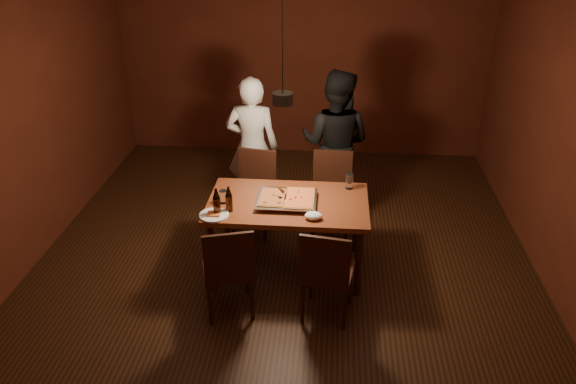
# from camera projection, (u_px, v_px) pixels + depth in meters

# --- Properties ---
(room_shell) EXTENTS (6.00, 6.00, 6.00)m
(room_shell) POSITION_uv_depth(u_px,v_px,m) (283.00, 137.00, 4.96)
(room_shell) COLOR #3D2110
(room_shell) RESTS_ON ground
(dining_table) EXTENTS (1.50, 0.90, 0.75)m
(dining_table) POSITION_uv_depth(u_px,v_px,m) (288.00, 208.00, 5.29)
(dining_table) COLOR brown
(dining_table) RESTS_ON floor
(chair_far_left) EXTENTS (0.49, 0.49, 0.49)m
(chair_far_left) POSITION_uv_depth(u_px,v_px,m) (255.00, 184.00, 6.07)
(chair_far_left) COLOR #38190F
(chair_far_left) RESTS_ON floor
(chair_far_right) EXTENTS (0.44, 0.44, 0.49)m
(chair_far_right) POSITION_uv_depth(u_px,v_px,m) (332.00, 185.00, 6.04)
(chair_far_right) COLOR #38190F
(chair_far_right) RESTS_ON floor
(chair_near_left) EXTENTS (0.52, 0.52, 0.49)m
(chair_near_left) POSITION_uv_depth(u_px,v_px,m) (228.00, 264.00, 4.72)
(chair_near_left) COLOR #38190F
(chair_near_left) RESTS_ON floor
(chair_near_right) EXTENTS (0.48, 0.48, 0.49)m
(chair_near_right) POSITION_uv_depth(u_px,v_px,m) (326.00, 268.00, 4.67)
(chair_near_right) COLOR #38190F
(chair_near_right) RESTS_ON floor
(pizza_tray) EXTENTS (0.59, 0.50, 0.05)m
(pizza_tray) POSITION_uv_depth(u_px,v_px,m) (287.00, 201.00, 5.22)
(pizza_tray) COLOR silver
(pizza_tray) RESTS_ON dining_table
(pizza_meat) EXTENTS (0.25, 0.38, 0.02)m
(pizza_meat) POSITION_uv_depth(u_px,v_px,m) (272.00, 197.00, 5.21)
(pizza_meat) COLOR maroon
(pizza_meat) RESTS_ON pizza_tray
(pizza_cheese) EXTENTS (0.27, 0.43, 0.02)m
(pizza_cheese) POSITION_uv_depth(u_px,v_px,m) (300.00, 198.00, 5.19)
(pizza_cheese) COLOR gold
(pizza_cheese) RESTS_ON pizza_tray
(spatula) EXTENTS (0.19, 0.25, 0.04)m
(spatula) POSITION_uv_depth(u_px,v_px,m) (286.00, 196.00, 5.21)
(spatula) COLOR silver
(spatula) RESTS_ON pizza_tray
(beer_bottle_a) EXTENTS (0.07, 0.07, 0.25)m
(beer_bottle_a) POSITION_uv_depth(u_px,v_px,m) (217.00, 202.00, 4.98)
(beer_bottle_a) COLOR black
(beer_bottle_a) RESTS_ON dining_table
(beer_bottle_b) EXTENTS (0.06, 0.06, 0.24)m
(beer_bottle_b) POSITION_uv_depth(u_px,v_px,m) (229.00, 199.00, 5.04)
(beer_bottle_b) COLOR black
(beer_bottle_b) RESTS_ON dining_table
(water_glass_left) EXTENTS (0.08, 0.08, 0.12)m
(water_glass_left) POSITION_uv_depth(u_px,v_px,m) (224.00, 197.00, 5.21)
(water_glass_left) COLOR silver
(water_glass_left) RESTS_ON dining_table
(water_glass_right) EXTENTS (0.07, 0.07, 0.15)m
(water_glass_right) POSITION_uv_depth(u_px,v_px,m) (349.00, 181.00, 5.46)
(water_glass_right) COLOR silver
(water_glass_right) RESTS_ON dining_table
(plate_slice) EXTENTS (0.27, 0.27, 0.03)m
(plate_slice) POSITION_uv_depth(u_px,v_px,m) (214.00, 215.00, 5.01)
(plate_slice) COLOR white
(plate_slice) RESTS_ON dining_table
(napkin) EXTENTS (0.16, 0.12, 0.06)m
(napkin) POSITION_uv_depth(u_px,v_px,m) (313.00, 216.00, 4.95)
(napkin) COLOR white
(napkin) RESTS_ON dining_table
(diner_white) EXTENTS (0.59, 0.39, 1.61)m
(diner_white) POSITION_uv_depth(u_px,v_px,m) (252.00, 147.00, 6.30)
(diner_white) COLOR white
(diner_white) RESTS_ON floor
(diner_dark) EXTENTS (0.97, 0.85, 1.68)m
(diner_dark) POSITION_uv_depth(u_px,v_px,m) (335.00, 144.00, 6.28)
(diner_dark) COLOR black
(diner_dark) RESTS_ON floor
(pendant_lamp) EXTENTS (0.18, 0.18, 1.10)m
(pendant_lamp) POSITION_uv_depth(u_px,v_px,m) (283.00, 97.00, 4.79)
(pendant_lamp) COLOR black
(pendant_lamp) RESTS_ON ceiling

